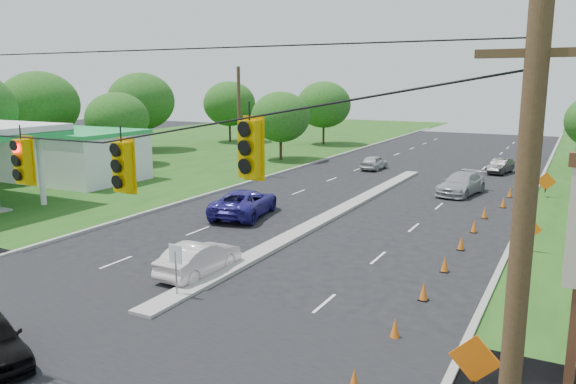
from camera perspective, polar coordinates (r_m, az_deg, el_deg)
The scene contains 32 objects.
ground at distance 17.53m, azimuth -24.03°, elevation -16.36°, with size 160.00×160.00×0.00m, color black.
cross_street at distance 17.53m, azimuth -24.03°, elevation -16.36°, with size 160.00×14.00×0.02m, color black.
curb_left at distance 46.09m, azimuth -2.37°, elevation 1.41°, with size 0.25×110.00×0.16m, color gray.
curb_right at distance 40.18m, azimuth 23.46°, elevation -0.98°, with size 0.25×110.00×0.16m, color gray.
median at distance 33.77m, azimuth 4.89°, elevation -2.25°, with size 1.00×34.00×0.18m, color gray.
median_sign at distance 20.85m, azimuth -11.34°, elevation -6.81°, with size 0.55×0.06×2.05m.
utility_pole_far_left at distance 46.78m, azimuth -4.98°, elevation 7.08°, with size 0.28×0.28×9.00m, color #422D1C.
gas_station at distance 47.08m, azimuth -23.10°, elevation 3.90°, with size 18.40×19.70×5.20m.
cone_0 at distance 15.13m, azimuth 6.74°, elevation -18.52°, with size 0.32×0.32×0.70m, color orange.
cone_1 at distance 18.09m, azimuth 10.82°, elevation -13.43°, with size 0.32×0.32×0.70m, color orange.
cone_2 at distance 21.22m, azimuth 13.62°, elevation -9.77°, with size 0.32×0.32×0.70m, color orange.
cone_3 at distance 24.45m, azimuth 15.65°, elevation -7.04°, with size 0.32×0.32×0.70m, color orange.
cone_4 at distance 27.75m, azimuth 17.18°, elevation -4.95°, with size 0.32×0.32×0.70m, color orange.
cone_5 at distance 31.09m, azimuth 18.38°, elevation -3.31°, with size 0.32×0.32×0.70m, color orange.
cone_6 at distance 34.46m, azimuth 19.35°, elevation -1.98°, with size 0.32×0.32×0.70m, color orange.
cone_7 at distance 37.79m, azimuth 21.03°, elevation -0.97°, with size 0.32×0.32×0.70m, color orange.
cone_8 at distance 41.21m, azimuth 21.62°, elevation -0.06°, with size 0.32×0.32×0.70m, color orange.
cone_9 at distance 44.64m, azimuth 22.12°, elevation 0.72°, with size 0.32×0.32×0.70m, color orange.
work_sign_0 at distance 15.05m, azimuth 18.43°, elevation -16.01°, with size 1.27×0.58×1.37m.
work_sign_1 at distance 28.21m, azimuth 23.12°, elevation -3.54°, with size 1.27×0.58×1.37m.
work_sign_2 at distance 41.92m, azimuth 24.74°, elevation 0.91°, with size 1.27×0.58×1.37m.
tree_2 at distance 55.23m, azimuth -16.97°, elevation 7.09°, with size 5.88×5.88×6.86m.
tree_3 at distance 66.55m, azimuth -14.70°, elevation 8.90°, with size 7.56×7.56×8.82m.
tree_4 at distance 73.62m, azimuth -5.98°, elevation 8.90°, with size 6.72×6.72×7.84m.
tree_5 at distance 56.16m, azimuth -0.75°, elevation 7.63°, with size 5.88×5.88×6.86m.
tree_6 at distance 70.47m, azimuth 3.66°, elevation 8.84°, with size 6.72×6.72×7.84m.
tree_14 at distance 59.76m, azimuth -23.95°, elevation 8.09°, with size 7.56×7.56×8.82m.
white_sedan at distance 23.48m, azimuth -9.02°, elevation -6.66°, with size 1.45×4.16×1.37m, color silver.
blue_pickup at distance 33.15m, azimuth -4.46°, elevation -1.08°, with size 2.66×5.77×1.60m, color navy.
silver_car_far at distance 41.19m, azimuth 17.18°, elevation 0.80°, with size 2.12×5.20×1.51m, color #A0A0A6.
silver_car_oncoming at distance 51.15m, azimuth 8.74°, elevation 2.99°, with size 1.51×3.75×1.28m, color #AEAEAE.
dark_car_receding at distance 51.79m, azimuth 20.76°, elevation 2.48°, with size 1.34×3.83×1.26m, color black.
Camera 1 is at (12.61, -9.33, 7.83)m, focal length 35.00 mm.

